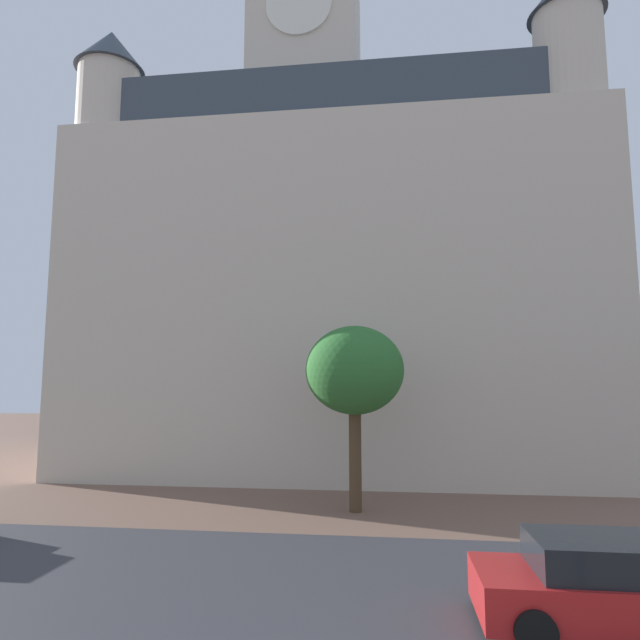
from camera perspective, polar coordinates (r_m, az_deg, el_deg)
The scene contains 5 objects.
ground_plane at distance 13.78m, azimuth 0.54°, elevation -23.62°, with size 120.00×120.00×0.00m, color brown.
street_asphalt_strip at distance 12.24m, azimuth -0.47°, elevation -25.79°, with size 120.00×7.10×0.00m, color #38383D.
landmark_building at distance 29.51m, azimuth 1.60°, elevation 4.51°, with size 23.89×15.72×32.21m.
car_red at distance 11.01m, azimuth 27.92°, elevation -23.39°, with size 4.25×2.10×1.47m.
tree_curb_far at distance 17.88m, azimuth 3.63°, elevation -5.39°, with size 3.21×3.21×5.92m.
Camera 1 is at (1.57, -3.10, 3.98)m, focal length 30.60 mm.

